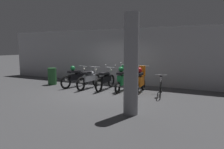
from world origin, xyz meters
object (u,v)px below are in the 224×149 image
bicycle (161,87)px  trash_bin (52,76)px  motorbike_slot_1 (89,79)px  motorbike_slot_0 (76,77)px  motorbike_slot_2 (106,79)px  motorbike_slot_3 (122,79)px  support_pillar (131,65)px  motorbike_slot_4 (140,80)px

bicycle → trash_bin: size_ratio=1.90×
motorbike_slot_1 → bicycle: 3.47m
motorbike_slot_1 → bicycle: size_ratio=1.15×
motorbike_slot_0 → bicycle: motorbike_slot_0 is taller
bicycle → trash_bin: trash_bin is taller
motorbike_slot_2 → motorbike_slot_3: (0.84, 0.06, 0.08)m
motorbike_slot_0 → motorbike_slot_2: bearing=2.1°
motorbike_slot_3 → trash_bin: bearing=-177.8°
motorbike_slot_3 → trash_bin: 4.06m
motorbike_slot_3 → support_pillar: (1.54, -2.93, 0.93)m
motorbike_slot_3 → support_pillar: support_pillar is taller
motorbike_slot_2 → motorbike_slot_3: motorbike_slot_3 is taller
bicycle → motorbike_slot_4: bearing=170.4°
motorbike_slot_0 → motorbike_slot_1: bearing=-3.9°
support_pillar → motorbike_slot_3: bearing=117.7°
motorbike_slot_3 → bicycle: size_ratio=0.99×
motorbike_slot_0 → trash_bin: (-1.53, -0.03, -0.08)m
trash_bin → motorbike_slot_2: bearing=1.6°
motorbike_slot_4 → trash_bin: (-4.89, -0.18, -0.12)m
motorbike_slot_4 → bicycle: size_ratio=0.99×
motorbike_slot_4 → bicycle: motorbike_slot_4 is taller
motorbike_slot_4 → support_pillar: size_ratio=0.56×
motorbike_slot_0 → motorbike_slot_2: (1.68, 0.06, -0.03)m
motorbike_slot_2 → motorbike_slot_3: bearing=4.3°
motorbike_slot_0 → motorbike_slot_1: motorbike_slot_0 is taller
motorbike_slot_1 → trash_bin: motorbike_slot_1 is taller
motorbike_slot_4 → support_pillar: (0.70, -2.96, 0.94)m
motorbike_slot_1 → support_pillar: support_pillar is taller
motorbike_slot_3 → trash_bin: size_ratio=1.88×
bicycle → support_pillar: bearing=-95.1°
bicycle → support_pillar: (-0.25, -2.80, 1.14)m
motorbike_slot_2 → motorbike_slot_4: (1.68, 0.09, 0.07)m
motorbike_slot_0 → motorbike_slot_3: size_ratio=1.15×
motorbike_slot_3 → motorbike_slot_2: bearing=-175.7°
trash_bin → motorbike_slot_0: bearing=1.2°
trash_bin → motorbike_slot_3: bearing=2.2°
motorbike_slot_3 → motorbike_slot_0: bearing=-177.2°
motorbike_slot_0 → trash_bin: motorbike_slot_0 is taller
motorbike_slot_4 → trash_bin: bearing=-177.8°
motorbike_slot_2 → motorbike_slot_4: motorbike_slot_4 is taller
motorbike_slot_1 → trash_bin: bearing=179.4°
motorbike_slot_1 → motorbike_slot_2: motorbike_slot_2 is taller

